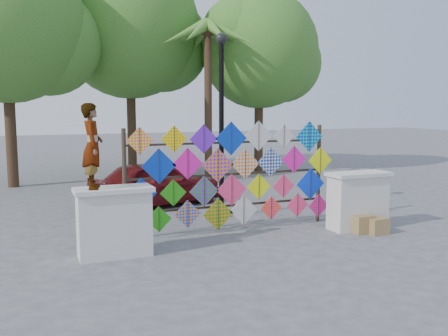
{
  "coord_description": "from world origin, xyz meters",
  "views": [
    {
      "loc": [
        -4.22,
        -9.19,
        2.76
      ],
      "look_at": [
        -0.21,
        0.6,
        1.42
      ],
      "focal_mm": 40.0,
      "sensor_mm": 36.0,
      "label": 1
    }
  ],
  "objects_px": {
    "vendor_woman": "(92,146)",
    "sedan": "(156,183)",
    "kite_rack": "(234,175)",
    "lamppost": "(221,108)"
  },
  "relations": [
    {
      "from": "lamppost",
      "to": "vendor_woman",
      "type": "bearing_deg",
      "value": -146.67
    },
    {
      "from": "vendor_woman",
      "to": "sedan",
      "type": "distance_m",
      "value": 5.01
    },
    {
      "from": "vendor_woman",
      "to": "lamppost",
      "type": "xyz_separation_m",
      "value": [
        3.35,
        2.2,
        0.65
      ]
    },
    {
      "from": "kite_rack",
      "to": "lamppost",
      "type": "distance_m",
      "value": 1.94
    },
    {
      "from": "lamppost",
      "to": "kite_rack",
      "type": "bearing_deg",
      "value": -99.47
    },
    {
      "from": "sedan",
      "to": "lamppost",
      "type": "bearing_deg",
      "value": -167.08
    },
    {
      "from": "sedan",
      "to": "kite_rack",
      "type": "bearing_deg",
      "value": 179.7
    },
    {
      "from": "kite_rack",
      "to": "vendor_woman",
      "type": "xyz_separation_m",
      "value": [
        -3.13,
        -0.93,
        0.81
      ]
    },
    {
      "from": "kite_rack",
      "to": "vendor_woman",
      "type": "distance_m",
      "value": 3.37
    },
    {
      "from": "vendor_woman",
      "to": "kite_rack",
      "type": "bearing_deg",
      "value": -63.57
    }
  ]
}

